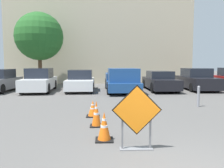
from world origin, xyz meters
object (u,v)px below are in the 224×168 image
Objects in this scene: traffic_cone_third at (93,109)px; road_closed_sign at (137,115)px; parked_car_second at (40,81)px; parked_car_fourth at (160,81)px; parked_car_fifth at (196,80)px; pickup_truck at (122,81)px; bollard_nearest at (198,96)px; parked_car_third at (81,81)px; traffic_cone_nearest at (104,127)px; traffic_cone_second at (96,114)px.

road_closed_sign is at bearing -70.83° from traffic_cone_third.
parked_car_fourth is at bearing 177.54° from parked_car_second.
parked_car_second is at bearing 4.36° from parked_car_fifth.
pickup_truck is 1.24× the size of parked_car_fourth.
traffic_cone_third is 10.95m from parked_car_fifth.
parked_car_second is 0.98× the size of parked_car_fifth.
bollard_nearest is at bearing 53.72° from road_closed_sign.
bollard_nearest is (0.11, -6.12, -0.17)m from parked_car_fourth.
parked_car_second reaches higher than bollard_nearest.
parked_car_second is 2.84m from parked_car_third.
traffic_cone_nearest is at bearing -81.20° from traffic_cone_third.
parked_car_third is at bearing 179.72° from parked_car_second.
parked_car_fourth is 0.97× the size of parked_car_fifth.
traffic_cone_nearest is 0.13× the size of pickup_truck.
road_closed_sign is at bearing 85.93° from pickup_truck.
traffic_cone_third is at bearing 114.54° from parked_car_second.
traffic_cone_second is (-0.93, 1.88, -0.39)m from road_closed_sign.
traffic_cone_third is at bearing 97.45° from parked_car_third.
road_closed_sign is 0.32× the size of parked_car_fourth.
parked_car_third is at bearing 4.20° from parked_car_fifth.
traffic_cone_third is 7.86m from parked_car_third.
road_closed_sign is 11.40m from parked_car_fourth.
parked_car_third is at bearing 98.78° from traffic_cone_third.
road_closed_sign is 2.13m from traffic_cone_second.
parked_car_fourth is at bearing 72.72° from road_closed_sign.
pickup_truck is (1.65, 7.07, 0.45)m from traffic_cone_third.
parked_car_second is at bearing 113.65° from traffic_cone_nearest.
pickup_truck reaches higher than parked_car_fifth.
pickup_truck is at bearing 171.19° from parked_car_second.
bollard_nearest is at bearing 91.31° from parked_car_fourth.
traffic_cone_nearest is at bearing 81.55° from pickup_truck.
traffic_cone_third is (-1.09, 3.14, -0.49)m from road_closed_sign.
parked_car_fifth is at bearing -178.84° from parked_car_third.
parked_car_third is (-2.29, 10.90, -0.09)m from road_closed_sign.
parked_car_second is at bearing 115.53° from road_closed_sign.
parked_car_fifth is at bearing 48.00° from traffic_cone_third.
parked_car_fourth is (5.68, -0.01, -0.02)m from parked_car_third.
road_closed_sign is at bearing 62.78° from parked_car_fifth.
traffic_cone_second is 11.81m from parked_car_fifth.
traffic_cone_third is 4.87m from bollard_nearest.
parked_car_second is (-4.04, 7.60, 0.45)m from traffic_cone_third.
traffic_cone_nearest is 0.17× the size of parked_car_third.
parked_car_fourth is (4.09, 10.25, 0.31)m from traffic_cone_nearest.
parked_car_fifth reaches higher than traffic_cone_nearest.
road_closed_sign is 11.14m from parked_car_third.
parked_car_second is 11.37m from parked_car_fifth.
road_closed_sign is at bearing -41.97° from traffic_cone_nearest.
traffic_cone_second reaches higher than traffic_cone_nearest.
traffic_cone_second is at bearing 54.39° from parked_car_fifth.
parked_car_fifth is (8.52, 0.37, 0.04)m from parked_car_third.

